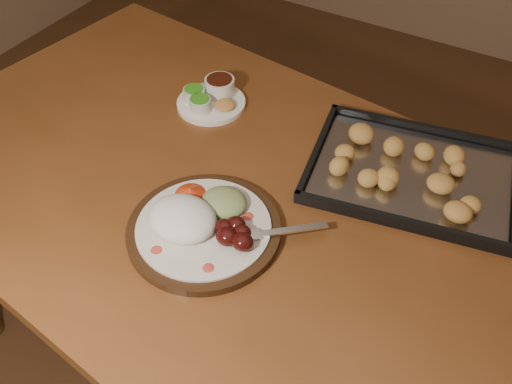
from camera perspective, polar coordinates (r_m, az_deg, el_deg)
The scene contains 5 objects.
ground at distance 1.84m, azimuth 1.08°, elevation -14.19°, with size 4.00×4.00×0.00m, color #59311E.
dining_table at distance 1.26m, azimuth -2.90°, elevation -2.74°, with size 1.61×1.09×0.75m.
dinner_plate at distance 1.10m, azimuth -5.52°, elevation -3.15°, with size 0.36×0.30×0.07m.
condiment_saucer at distance 1.40m, azimuth -4.50°, elevation 9.41°, with size 0.17×0.17×0.06m.
baking_tray at distance 1.25m, azimuth 15.34°, elevation 1.96°, with size 0.48×0.39×0.04m.
Camera 1 is at (0.45, -0.83, 1.59)m, focal length 40.00 mm.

